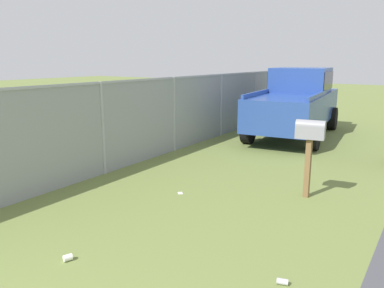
{
  "coord_description": "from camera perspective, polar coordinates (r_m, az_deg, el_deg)",
  "views": [
    {
      "loc": [
        0.23,
        -2.49,
        2.35
      ],
      "look_at": [
        5.22,
        0.78,
        1.03
      ],
      "focal_mm": 35.91,
      "sensor_mm": 36.0,
      "label": 1
    }
  ],
  "objects": [
    {
      "name": "mailbox",
      "position": [
        6.78,
        17.11,
        1.12
      ],
      "size": [
        0.26,
        0.5,
        1.36
      ],
      "rotation": [
        0.0,
        0.0,
        0.13
      ],
      "color": "brown",
      "rests_on": "ground"
    },
    {
      "name": "pickup_truck",
      "position": [
        12.49,
        15.29,
        6.29
      ],
      "size": [
        5.37,
        2.49,
        2.09
      ],
      "rotation": [
        0.0,
        0.0,
        0.1
      ],
      "color": "#284793",
      "rests_on": "ground"
    },
    {
      "name": "fence_section",
      "position": [
        9.93,
        -2.69,
        4.81
      ],
      "size": [
        15.02,
        0.07,
        1.92
      ],
      "color": "#9EA3A8",
      "rests_on": "ground"
    },
    {
      "name": "litter_cup_by_mailbox",
      "position": [
        4.99,
        -17.97,
        -15.76
      ],
      "size": [
        0.12,
        0.11,
        0.08
      ],
      "primitive_type": "cylinder",
      "rotation": [
        0.0,
        1.57,
        5.91
      ],
      "color": "white",
      "rests_on": "ground"
    },
    {
      "name": "litter_wrapper_midfield_a",
      "position": [
        6.95,
        -1.76,
        -7.28
      ],
      "size": [
        0.15,
        0.14,
        0.01
      ],
      "primitive_type": "cube",
      "rotation": [
        0.0,
        0.0,
        3.88
      ],
      "color": "silver",
      "rests_on": "ground"
    },
    {
      "name": "litter_can_midfield_b",
      "position": [
        4.45,
        13.28,
        -19.28
      ],
      "size": [
        0.1,
        0.13,
        0.07
      ],
      "primitive_type": "cylinder",
      "rotation": [
        0.0,
        1.57,
        1.84
      ],
      "color": "silver",
      "rests_on": "ground"
    }
  ]
}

